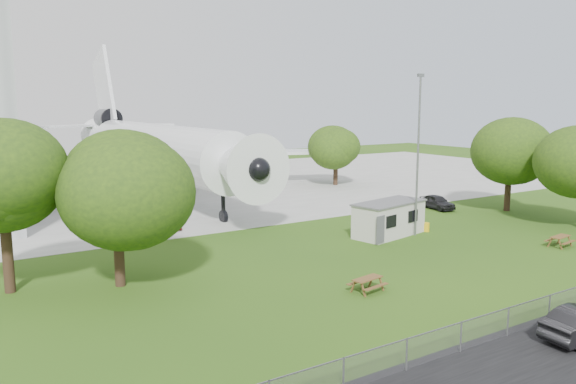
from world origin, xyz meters
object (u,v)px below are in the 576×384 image
site_cabin (389,218)px  picnic_east (560,247)px  airliner (153,147)px  picnic_west (367,292)px

site_cabin → picnic_east: bearing=-49.0°
airliner → site_cabin: 30.07m
site_cabin → picnic_west: (-9.84, -9.06, -1.31)m
site_cabin → picnic_west: 13.45m
picnic_west → picnic_east: bearing=-9.6°
site_cabin → picnic_east: (7.85, -9.01, -1.31)m
picnic_west → picnic_east: size_ratio=1.00×
airliner → picnic_east: size_ratio=26.52×
site_cabin → picnic_east: site_cabin is taller
airliner → picnic_west: airliner is taller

